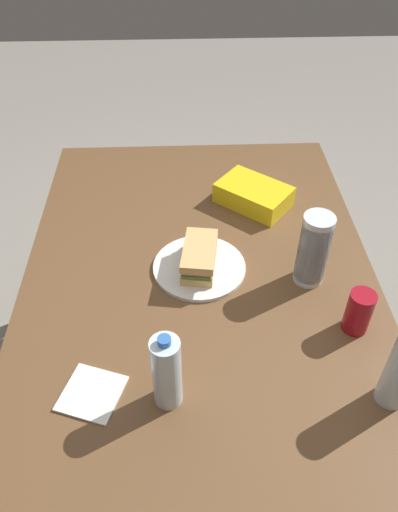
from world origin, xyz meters
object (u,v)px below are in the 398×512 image
chip_bag (254,195)px  sandwich (200,256)px  water_bottle_tall (167,372)px  plastic_cup_stack (313,250)px  paper_plate (199,267)px  soda_can_red (359,312)px  dining_table (200,296)px

chip_bag → sandwich: bearing=-82.2°
water_bottle_tall → plastic_cup_stack: (-0.37, 0.39, 0.01)m
paper_plate → water_bottle_tall: bearing=-11.7°
soda_can_red → plastic_cup_stack: 0.21m
chip_bag → water_bottle_tall: (0.73, -0.28, 0.07)m
soda_can_red → chip_bag: bearing=-160.2°
soda_can_red → chip_bag: soda_can_red is taller
chip_bag → plastic_cup_stack: 0.39m
paper_plate → soda_can_red: (0.23, 0.39, 0.06)m
dining_table → plastic_cup_stack: plastic_cup_stack is taller
dining_table → paper_plate: 0.10m
soda_can_red → sandwich: bearing=-120.6°
chip_bag → plastic_cup_stack: size_ratio=1.04×
paper_plate → chip_bag: (-0.31, 0.19, 0.03)m
paper_plate → chip_bag: bearing=147.8°
soda_can_red → water_bottle_tall: water_bottle_tall is taller
dining_table → water_bottle_tall: 0.45m
paper_plate → chip_bag: 0.37m
paper_plate → plastic_cup_stack: size_ratio=1.21×
dining_table → sandwich: bearing=178.8°
dining_table → water_bottle_tall: bearing=-12.6°
dining_table → water_bottle_tall: size_ratio=6.63×
plastic_cup_stack → sandwich: bearing=-99.2°
chip_bag → water_bottle_tall: size_ratio=1.06×
paper_plate → soda_can_red: soda_can_red is taller
paper_plate → sandwich: (0.00, 0.00, 0.05)m
dining_table → sandwich: 0.14m
dining_table → plastic_cup_stack: 0.37m
soda_can_red → plastic_cup_stack: bearing=-155.2°
soda_can_red → chip_bag: 0.58m
water_bottle_tall → paper_plate: bearing=168.3°
paper_plate → sandwich: 0.05m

